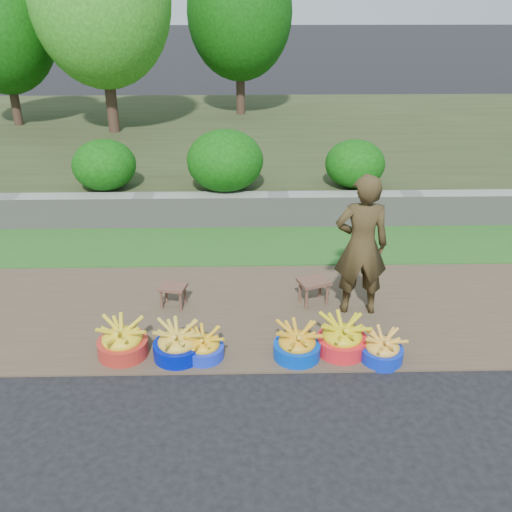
{
  "coord_description": "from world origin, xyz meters",
  "views": [
    {
      "loc": [
        -0.57,
        -4.85,
        3.66
      ],
      "look_at": [
        -0.43,
        1.3,
        0.75
      ],
      "focal_mm": 40.0,
      "sensor_mm": 36.0,
      "label": 1
    }
  ],
  "objects_px": {
    "basin_d": "(297,345)",
    "basin_f": "(382,349)",
    "stool_right": "(314,285)",
    "basin_b": "(178,344)",
    "stool_left": "(173,290)",
    "vendor_woman": "(361,246)",
    "basin_e": "(342,338)",
    "basin_a": "(122,341)",
    "basin_c": "(204,347)"
  },
  "relations": [
    {
      "from": "basin_d",
      "to": "basin_f",
      "type": "xyz_separation_m",
      "value": [
        0.91,
        -0.08,
        -0.02
      ]
    },
    {
      "from": "stool_right",
      "to": "basin_b",
      "type": "bearing_deg",
      "value": -144.84
    },
    {
      "from": "basin_d",
      "to": "stool_left",
      "type": "bearing_deg",
      "value": 142.55
    },
    {
      "from": "stool_left",
      "to": "vendor_woman",
      "type": "height_order",
      "value": "vendor_woman"
    },
    {
      "from": "basin_b",
      "to": "basin_e",
      "type": "relative_size",
      "value": 0.96
    },
    {
      "from": "basin_b",
      "to": "vendor_woman",
      "type": "xyz_separation_m",
      "value": [
        2.11,
        0.94,
        0.72
      ]
    },
    {
      "from": "basin_a",
      "to": "vendor_woman",
      "type": "xyz_separation_m",
      "value": [
        2.71,
        0.88,
        0.71
      ]
    },
    {
      "from": "stool_left",
      "to": "stool_right",
      "type": "relative_size",
      "value": 0.84
    },
    {
      "from": "basin_e",
      "to": "vendor_woman",
      "type": "relative_size",
      "value": 0.31
    },
    {
      "from": "basin_d",
      "to": "stool_left",
      "type": "height_order",
      "value": "basin_d"
    },
    {
      "from": "basin_c",
      "to": "basin_d",
      "type": "xyz_separation_m",
      "value": [
        1.01,
        -0.02,
        0.02
      ]
    },
    {
      "from": "basin_e",
      "to": "basin_c",
      "type": "bearing_deg",
      "value": -177.39
    },
    {
      "from": "basin_f",
      "to": "stool_left",
      "type": "relative_size",
      "value": 1.22
    },
    {
      "from": "stool_right",
      "to": "basin_e",
      "type": "bearing_deg",
      "value": -79.78
    },
    {
      "from": "stool_right",
      "to": "vendor_woman",
      "type": "relative_size",
      "value": 0.25
    },
    {
      "from": "basin_b",
      "to": "basin_f",
      "type": "relative_size",
      "value": 1.16
    },
    {
      "from": "basin_b",
      "to": "basin_e",
      "type": "height_order",
      "value": "basin_e"
    },
    {
      "from": "vendor_woman",
      "to": "basin_c",
      "type": "bearing_deg",
      "value": 28.97
    },
    {
      "from": "basin_e",
      "to": "vendor_woman",
      "type": "bearing_deg",
      "value": 69.8
    },
    {
      "from": "stool_right",
      "to": "basin_c",
      "type": "bearing_deg",
      "value": -139.35
    },
    {
      "from": "basin_f",
      "to": "stool_left",
      "type": "height_order",
      "value": "basin_f"
    },
    {
      "from": "vendor_woman",
      "to": "basin_f",
      "type": "bearing_deg",
      "value": 96.3
    },
    {
      "from": "basin_e",
      "to": "basin_f",
      "type": "relative_size",
      "value": 1.21
    },
    {
      "from": "basin_c",
      "to": "basin_f",
      "type": "bearing_deg",
      "value": -2.85
    },
    {
      "from": "basin_b",
      "to": "stool_right",
      "type": "relative_size",
      "value": 1.19
    },
    {
      "from": "basin_b",
      "to": "basin_e",
      "type": "xyz_separation_m",
      "value": [
        1.79,
        0.06,
        0.01
      ]
    },
    {
      "from": "stool_left",
      "to": "vendor_woman",
      "type": "distance_m",
      "value": 2.37
    },
    {
      "from": "stool_left",
      "to": "basin_c",
      "type": "bearing_deg",
      "value": -67.83
    },
    {
      "from": "basin_a",
      "to": "basin_c",
      "type": "height_order",
      "value": "basin_a"
    },
    {
      "from": "basin_e",
      "to": "stool_right",
      "type": "height_order",
      "value": "basin_e"
    },
    {
      "from": "basin_b",
      "to": "basin_c",
      "type": "bearing_deg",
      "value": -1.43
    },
    {
      "from": "basin_c",
      "to": "basin_f",
      "type": "distance_m",
      "value": 1.92
    },
    {
      "from": "basin_b",
      "to": "basin_d",
      "type": "xyz_separation_m",
      "value": [
        1.29,
        -0.03,
        -0.01
      ]
    },
    {
      "from": "basin_a",
      "to": "stool_right",
      "type": "bearing_deg",
      "value": 25.85
    },
    {
      "from": "basin_a",
      "to": "vendor_woman",
      "type": "bearing_deg",
      "value": 17.98
    },
    {
      "from": "basin_e",
      "to": "vendor_woman",
      "type": "height_order",
      "value": "vendor_woman"
    },
    {
      "from": "basin_b",
      "to": "basin_d",
      "type": "height_order",
      "value": "basin_b"
    },
    {
      "from": "basin_f",
      "to": "vendor_woman",
      "type": "relative_size",
      "value": 0.26
    },
    {
      "from": "vendor_woman",
      "to": "stool_left",
      "type": "bearing_deg",
      "value": -2.11
    },
    {
      "from": "basin_b",
      "to": "basin_c",
      "type": "relative_size",
      "value": 1.2
    },
    {
      "from": "basin_b",
      "to": "basin_a",
      "type": "bearing_deg",
      "value": 174.42
    },
    {
      "from": "stool_left",
      "to": "stool_right",
      "type": "distance_m",
      "value": 1.76
    },
    {
      "from": "basin_d",
      "to": "basin_e",
      "type": "height_order",
      "value": "basin_e"
    },
    {
      "from": "basin_a",
      "to": "vendor_woman",
      "type": "distance_m",
      "value": 2.94
    },
    {
      "from": "basin_e",
      "to": "basin_d",
      "type": "bearing_deg",
      "value": -170.04
    },
    {
      "from": "basin_d",
      "to": "stool_right",
      "type": "relative_size",
      "value": 1.14
    },
    {
      "from": "basin_c",
      "to": "stool_right",
      "type": "bearing_deg",
      "value": 40.65
    },
    {
      "from": "basin_a",
      "to": "basin_f",
      "type": "xyz_separation_m",
      "value": [
        2.8,
        -0.16,
        -0.03
      ]
    },
    {
      "from": "basin_c",
      "to": "basin_d",
      "type": "height_order",
      "value": "basin_d"
    },
    {
      "from": "basin_d",
      "to": "basin_e",
      "type": "xyz_separation_m",
      "value": [
        0.5,
        0.09,
        0.01
      ]
    }
  ]
}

